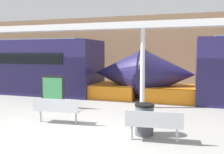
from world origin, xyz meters
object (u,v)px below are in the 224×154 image
bench_near (57,108)px  trash_bin (144,119)px  support_column_near (143,69)px  bench_far (154,123)px  poster_board (53,92)px

bench_near → trash_bin: trash_bin is taller
bench_near → support_column_near: bearing=49.9°
bench_far → support_column_near: bearing=99.6°
bench_far → support_column_near: (-1.09, 4.10, 1.19)m
bench_near → bench_far: bearing=-18.4°
bench_far → bench_near: bearing=161.7°
support_column_near → poster_board: bearing=-160.2°
trash_bin → support_column_near: (-0.74, 3.57, 1.26)m
bench_near → bench_far: 3.48m
bench_far → trash_bin: size_ratio=1.70×
trash_bin → support_column_near: bearing=101.7°
trash_bin → poster_board: poster_board is taller
bench_far → trash_bin: 0.64m
support_column_near → trash_bin: bearing=-78.3°
poster_board → support_column_near: size_ratio=0.42×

